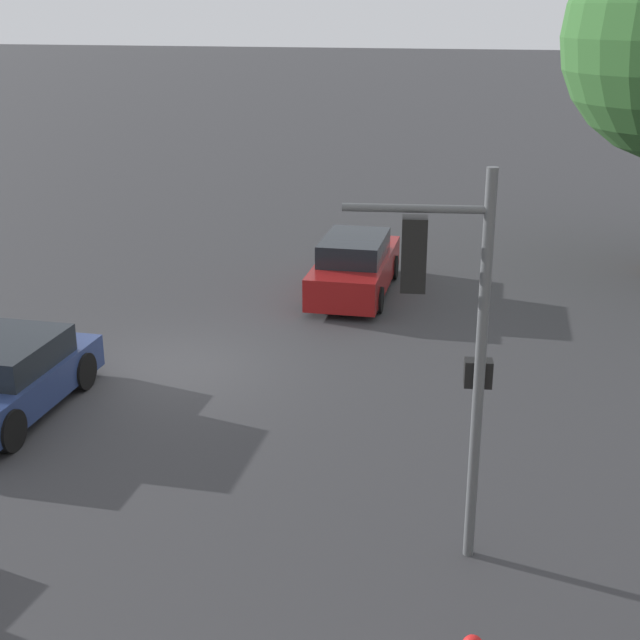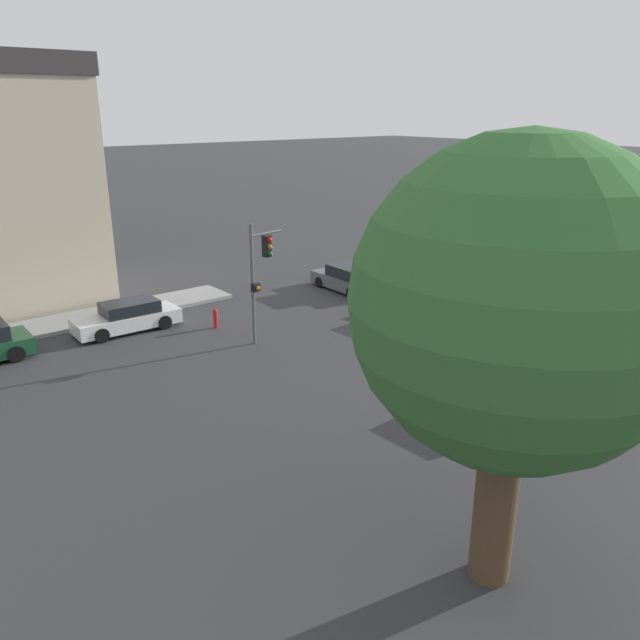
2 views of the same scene
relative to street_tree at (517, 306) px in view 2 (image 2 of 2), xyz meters
name	(u,v)px [view 2 (image 2 of 2)]	position (x,y,z in m)	size (l,w,h in m)	color
ground_plane	(443,343)	(9.87, -10.16, -6.11)	(300.00, 300.00, 0.00)	#333335
street_tree	(517,306)	(0.00, 0.00, 0.00)	(6.31, 6.31, 9.32)	#4C3823
traffic_signal	(260,266)	(14.93, -4.23, -2.78)	(0.72, 1.87, 5.16)	#515456
crossing_car_0	(348,279)	(18.53, -12.42, -5.45)	(4.54, 2.20, 1.41)	#4C5156
crossing_car_1	(531,387)	(4.04, -7.71, -5.40)	(4.70, 1.97, 1.51)	maroon
crossing_car_2	(430,305)	(12.48, -12.25, -5.47)	(4.20, 1.99, 1.33)	navy
parked_car_0	(128,317)	(19.91, -0.30, -5.47)	(1.92, 4.70, 1.35)	silver
fire_hydrant	(215,318)	(17.73, -3.56, -5.62)	(0.22, 0.22, 0.92)	red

